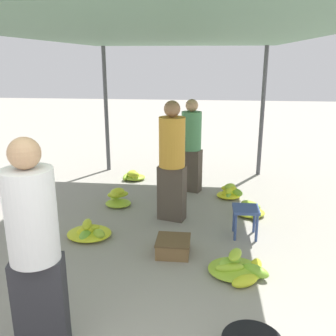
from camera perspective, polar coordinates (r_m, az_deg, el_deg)
canopy_post_back_left at (r=7.83m, az=-9.40°, el=8.64°), size 0.08×0.08×2.52m
canopy_post_back_right at (r=7.63m, az=14.17°, el=8.16°), size 0.08×0.08×2.52m
canopy_tarp at (r=4.69m, az=-0.13°, el=19.48°), size 3.53×6.05×0.04m
vendor_foreground at (r=3.05m, az=-19.64°, el=-11.36°), size 0.45×0.45×1.77m
stool at (r=5.05m, az=11.75°, el=-6.78°), size 0.34×0.34×0.41m
banana_pile_left_0 at (r=5.13m, az=-11.95°, el=-9.55°), size 0.59×0.52×0.24m
banana_pile_left_1 at (r=6.08m, az=-7.74°, el=-4.61°), size 0.41×0.48×0.31m
banana_pile_left_2 at (r=7.32m, az=-5.31°, el=-1.25°), size 0.44×0.39×0.20m
banana_pile_right_0 at (r=4.31m, az=10.71°, el=-14.87°), size 0.68×0.64×0.28m
banana_pile_right_1 at (r=5.81m, az=12.52°, el=-6.32°), size 0.43×0.48×0.23m
banana_pile_right_2 at (r=6.44m, az=9.34°, el=-3.71°), size 0.45×0.37×0.25m
crate_near at (r=4.63m, az=0.80°, el=-11.84°), size 0.41×0.41×0.19m
shopper_walking_mid at (r=6.52m, az=3.55°, el=3.59°), size 0.45×0.45×1.63m
shopper_walking_far at (r=5.30m, az=0.61°, el=1.24°), size 0.45×0.45×1.74m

